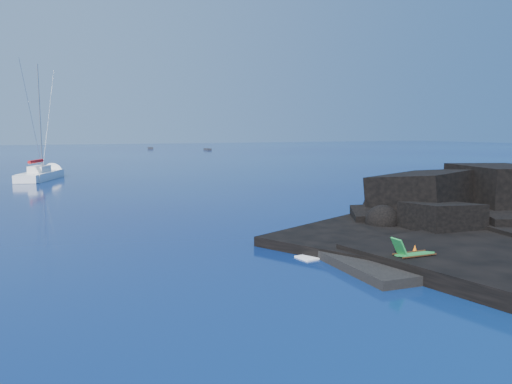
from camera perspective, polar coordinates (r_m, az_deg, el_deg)
ground at (r=18.68m, az=10.22°, el=-9.39°), size 400.00×400.00×0.00m
headland at (r=29.93m, az=26.88°, el=-3.86°), size 24.00×24.00×3.60m
beach at (r=21.95m, az=18.91°, el=-7.19°), size 9.08×6.86×0.70m
surf_foam at (r=25.50m, az=12.42°, el=-5.03°), size 10.00×8.00×0.06m
sailboat at (r=59.34m, az=-23.32°, el=1.32°), size 7.02×11.94×12.51m
deck_chair at (r=19.53m, az=17.67°, el=-6.17°), size 1.64×0.81×1.09m
towel at (r=23.77m, az=19.56°, el=-5.22°), size 1.96×1.06×0.05m
sunbather at (r=23.74m, az=19.57°, el=-4.87°), size 1.82×0.60×0.24m
marker_cone at (r=20.30m, az=17.69°, el=-6.50°), size 0.44×0.44×0.53m
distant_boat_a at (r=153.86m, az=-11.98°, el=4.84°), size 1.98×4.36×0.56m
distant_boat_b at (r=141.33m, az=-5.56°, el=4.78°), size 1.52×4.00×0.52m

